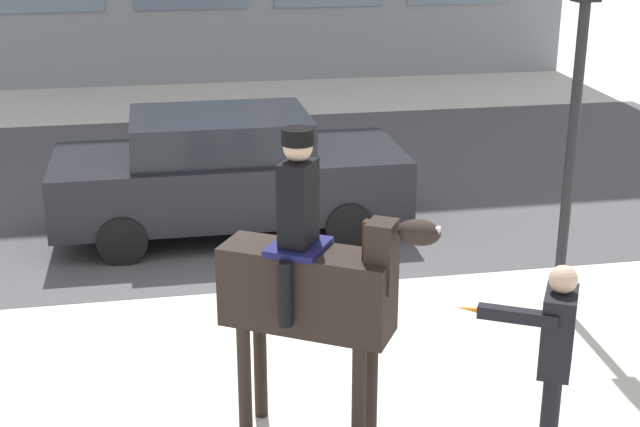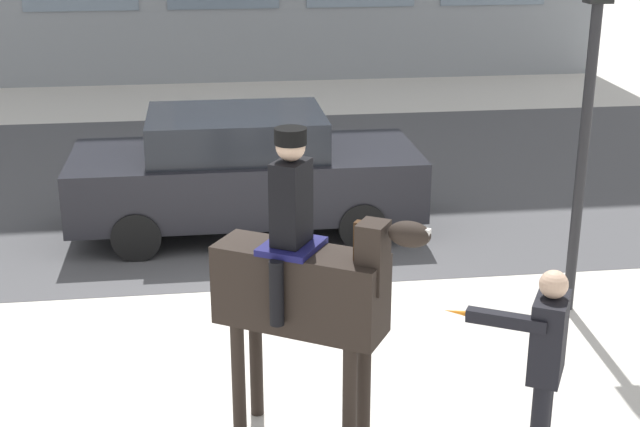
{
  "view_description": "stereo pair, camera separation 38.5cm",
  "coord_description": "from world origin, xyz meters",
  "px_view_note": "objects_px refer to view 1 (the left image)",
  "views": [
    {
      "loc": [
        -0.98,
        -8.61,
        4.1
      ],
      "look_at": [
        0.37,
        -1.47,
        1.56
      ],
      "focal_mm": 50.0,
      "sensor_mm": 36.0,
      "label": 1
    },
    {
      "loc": [
        -0.6,
        -8.68,
        4.1
      ],
      "look_at": [
        0.37,
        -1.47,
        1.56
      ],
      "focal_mm": 50.0,
      "sensor_mm": 36.0,
      "label": 2
    }
  ],
  "objects_px": {
    "mounted_horse_lead": "(311,283)",
    "pedestrian_bystander": "(553,358)",
    "street_car_near_lane": "(228,172)",
    "traffic_light": "(581,60)"
  },
  "relations": [
    {
      "from": "mounted_horse_lead",
      "to": "pedestrian_bystander",
      "type": "height_order",
      "value": "mounted_horse_lead"
    },
    {
      "from": "mounted_horse_lead",
      "to": "pedestrian_bystander",
      "type": "distance_m",
      "value": 1.86
    },
    {
      "from": "street_car_near_lane",
      "to": "traffic_light",
      "type": "xyz_separation_m",
      "value": [
        3.29,
        -2.92,
        1.82
      ]
    },
    {
      "from": "mounted_horse_lead",
      "to": "traffic_light",
      "type": "xyz_separation_m",
      "value": [
        3.08,
        2.02,
        1.27
      ]
    },
    {
      "from": "pedestrian_bystander",
      "to": "traffic_light",
      "type": "bearing_deg",
      "value": -87.95
    },
    {
      "from": "mounted_horse_lead",
      "to": "pedestrian_bystander",
      "type": "relative_size",
      "value": 1.47
    },
    {
      "from": "mounted_horse_lead",
      "to": "traffic_light",
      "type": "bearing_deg",
      "value": 64.44
    },
    {
      "from": "pedestrian_bystander",
      "to": "traffic_light",
      "type": "xyz_separation_m",
      "value": [
        1.48,
        2.92,
        1.61
      ]
    },
    {
      "from": "mounted_horse_lead",
      "to": "pedestrian_bystander",
      "type": "xyz_separation_m",
      "value": [
        1.6,
        -0.89,
        -0.33
      ]
    },
    {
      "from": "pedestrian_bystander",
      "to": "street_car_near_lane",
      "type": "relative_size",
      "value": 0.39
    }
  ]
}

